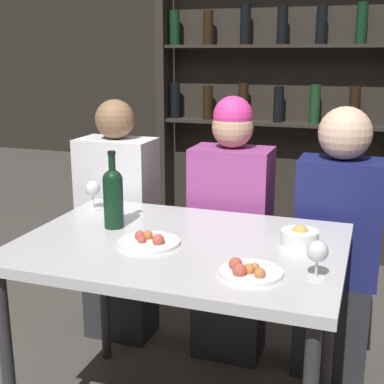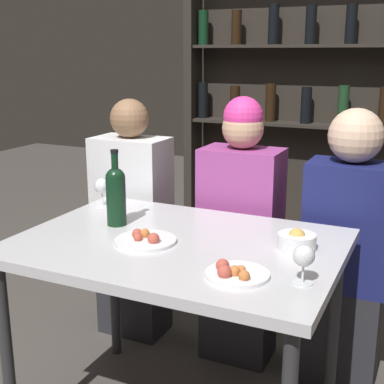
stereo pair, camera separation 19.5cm
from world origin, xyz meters
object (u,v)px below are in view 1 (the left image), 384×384
object	(u,v)px
food_plate_0	(249,271)
seated_person_right	(336,252)
wine_glass_1	(317,253)
snack_bowl	(300,237)
seated_person_left	(119,229)
wine_bottle	(113,195)
wine_glass_0	(93,189)
food_plate_1	(149,241)
seated_person_center	(231,236)

from	to	relation	value
food_plate_0	seated_person_right	distance (m)	0.84
wine_glass_1	snack_bowl	world-z (taller)	wine_glass_1
seated_person_left	wine_glass_1	bearing A→B (deg)	-36.11
wine_bottle	wine_glass_0	xyz separation A→B (m)	(-0.19, 0.19, -0.04)
wine_glass_0	food_plate_0	xyz separation A→B (m)	(0.78, -0.46, -0.07)
food_plate_0	snack_bowl	xyz separation A→B (m)	(0.11, 0.31, 0.02)
wine_bottle	seated_person_right	distance (m)	1.00
wine_bottle	food_plate_1	xyz separation A→B (m)	(0.20, -0.13, -0.12)
wine_glass_0	seated_person_right	xyz separation A→B (m)	(0.99, 0.33, -0.27)
wine_bottle	food_plate_1	bearing A→B (deg)	-32.54
wine_glass_0	wine_glass_1	xyz separation A→B (m)	(0.97, -0.42, -0.01)
food_plate_1	seated_person_center	distance (m)	0.68
food_plate_0	seated_person_left	world-z (taller)	seated_person_left
wine_bottle	seated_person_center	bearing A→B (deg)	57.72
wine_glass_0	seated_person_left	bearing A→B (deg)	99.20
wine_glass_1	seated_person_left	distance (m)	1.30
wine_glass_1	seated_person_right	bearing A→B (deg)	88.88
wine_glass_1	seated_person_center	size ratio (longest dim) A/B	0.10
wine_glass_1	seated_person_left	bearing A→B (deg)	143.89
seated_person_left	seated_person_center	bearing A→B (deg)	0.00
wine_bottle	wine_glass_1	xyz separation A→B (m)	(0.78, -0.24, -0.04)
wine_glass_0	seated_person_right	world-z (taller)	seated_person_right
seated_person_left	seated_person_right	xyz separation A→B (m)	(1.04, 0.00, 0.01)
food_plate_0	food_plate_1	world-z (taller)	same
wine_bottle	food_plate_1	world-z (taller)	wine_bottle
wine_glass_1	food_plate_1	bearing A→B (deg)	169.37
seated_person_center	seated_person_right	distance (m)	0.47
food_plate_1	seated_person_right	bearing A→B (deg)	46.96
wine_bottle	seated_person_left	size ratio (longest dim) A/B	0.25
wine_glass_0	seated_person_center	xyz separation A→B (m)	(0.52, 0.33, -0.26)
wine_glass_1	food_plate_0	bearing A→B (deg)	-169.21
wine_bottle	seated_person_left	xyz separation A→B (m)	(-0.25, 0.51, -0.32)
wine_glass_0	wine_glass_1	size ratio (longest dim) A/B	1.06
food_plate_0	seated_person_right	size ratio (longest dim) A/B	0.16
food_plate_0	seated_person_right	xyz separation A→B (m)	(0.21, 0.79, -0.20)
seated_person_left	seated_person_center	world-z (taller)	seated_person_center
snack_bowl	seated_person_right	world-z (taller)	seated_person_right
wine_glass_1	seated_person_center	world-z (taller)	seated_person_center
food_plate_0	seated_person_center	bearing A→B (deg)	108.56
wine_glass_1	seated_person_right	distance (m)	0.80
wine_glass_1	snack_bowl	xyz separation A→B (m)	(-0.09, 0.27, -0.05)
wine_glass_1	food_plate_0	size ratio (longest dim) A/B	0.61
seated_person_left	snack_bowl	bearing A→B (deg)	-27.02
seated_person_left	wine_bottle	bearing A→B (deg)	-64.43
food_plate_1	seated_person_left	world-z (taller)	seated_person_left
food_plate_1	snack_bowl	bearing A→B (deg)	17.85
wine_glass_1	seated_person_center	distance (m)	0.91
wine_glass_0	seated_person_left	size ratio (longest dim) A/B	0.10
wine_glass_0	snack_bowl	world-z (taller)	wine_glass_0
wine_glass_0	snack_bowl	xyz separation A→B (m)	(0.89, -0.15, -0.06)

